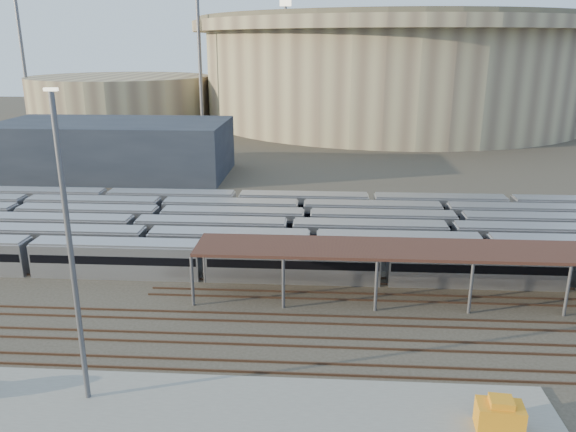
# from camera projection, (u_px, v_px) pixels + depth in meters

# --- Properties ---
(ground) EXTENTS (420.00, 420.00, 0.00)m
(ground) POSITION_uv_depth(u_px,v_px,m) (276.00, 314.00, 51.64)
(ground) COLOR #383026
(ground) RESTS_ON ground
(apron) EXTENTS (50.00, 9.00, 0.20)m
(apron) POSITION_uv_depth(u_px,v_px,m) (183.00, 413.00, 37.62)
(apron) COLOR gray
(apron) RESTS_ON ground
(subway_trains) EXTENTS (123.38, 23.90, 3.60)m
(subway_trains) POSITION_uv_depth(u_px,v_px,m) (276.00, 231.00, 68.85)
(subway_trains) COLOR #BCBDC1
(subway_trains) RESTS_ON ground
(inspection_shed) EXTENTS (60.30, 6.00, 5.30)m
(inspection_shed) POSITION_uv_depth(u_px,v_px,m) (513.00, 253.00, 52.65)
(inspection_shed) COLOR #59595E
(inspection_shed) RESTS_ON ground
(empty_tracks) EXTENTS (170.00, 9.62, 0.18)m
(empty_tracks) POSITION_uv_depth(u_px,v_px,m) (271.00, 340.00, 46.85)
(empty_tracks) COLOR #4C3323
(empty_tracks) RESTS_ON ground
(stadium) EXTENTS (124.00, 124.00, 32.50)m
(stadium) POSITION_uv_depth(u_px,v_px,m) (391.00, 67.00, 178.73)
(stadium) COLOR tan
(stadium) RESTS_ON ground
(secondary_arena) EXTENTS (56.00, 56.00, 14.00)m
(secondary_arena) POSITION_uv_depth(u_px,v_px,m) (121.00, 99.00, 177.17)
(secondary_arena) COLOR tan
(secondary_arena) RESTS_ON ground
(service_building) EXTENTS (42.00, 20.00, 10.00)m
(service_building) POSITION_uv_depth(u_px,v_px,m) (114.00, 148.00, 104.73)
(service_building) COLOR #1E232D
(service_building) RESTS_ON ground
(floodlight_0) EXTENTS (4.00, 1.00, 38.40)m
(floodlight_0) POSITION_uv_depth(u_px,v_px,m) (200.00, 55.00, 152.24)
(floodlight_0) COLOR #59595E
(floodlight_0) RESTS_ON ground
(floodlight_1) EXTENTS (4.00, 1.00, 38.40)m
(floodlight_1) POSITION_uv_depth(u_px,v_px,m) (23.00, 54.00, 165.13)
(floodlight_1) COLOR #59595E
(floodlight_1) RESTS_ON ground
(floodlight_3) EXTENTS (4.00, 1.00, 38.40)m
(floodlight_3) POSITION_uv_depth(u_px,v_px,m) (286.00, 52.00, 198.70)
(floodlight_3) COLOR #59595E
(floodlight_3) RESTS_ON ground
(yard_light_pole) EXTENTS (0.81, 0.36, 21.16)m
(yard_light_pole) POSITION_uv_depth(u_px,v_px,m) (71.00, 254.00, 36.08)
(yard_light_pole) COLOR #59595E
(yard_light_pole) RESTS_ON apron
(yellow_equipment) EXTENTS (3.03, 2.05, 1.80)m
(yellow_equipment) POSITION_uv_depth(u_px,v_px,m) (499.00, 417.00, 35.69)
(yellow_equipment) COLOR orange
(yellow_equipment) RESTS_ON apron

